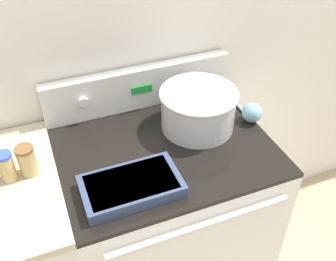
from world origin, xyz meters
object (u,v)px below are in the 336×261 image
spice_jar_brown_cap (27,161)px  spice_jar_blue_cap (7,167)px  mixing_bowl (198,108)px  ladle (250,112)px  casserole_dish (131,186)px

spice_jar_brown_cap → spice_jar_blue_cap: same height
mixing_bowl → ladle: mixing_bowl is taller
casserole_dish → spice_jar_blue_cap: size_ratio=2.91×
spice_jar_brown_cap → spice_jar_blue_cap: bearing=-174.9°
mixing_bowl → spice_jar_brown_cap: mixing_bowl is taller
casserole_dish → spice_jar_blue_cap: 0.43m
mixing_bowl → ladle: (0.22, -0.04, -0.05)m
mixing_bowl → spice_jar_brown_cap: bearing=-176.7°
casserole_dish → ladle: size_ratio=1.08×
mixing_bowl → spice_jar_blue_cap: 0.73m
ladle → spice_jar_brown_cap: size_ratio=2.69×
ladle → spice_jar_brown_cap: spice_jar_brown_cap is taller
mixing_bowl → casserole_dish: 0.44m
mixing_bowl → spice_jar_brown_cap: (-0.66, -0.04, -0.02)m
spice_jar_brown_cap → ladle: bearing=-0.0°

